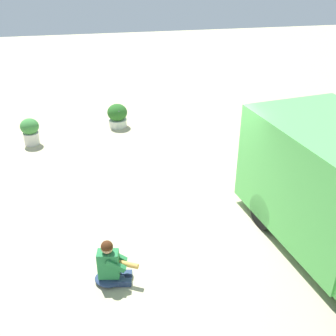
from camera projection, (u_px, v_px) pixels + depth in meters
The scene contains 4 objects.
ground_plane at pixel (180, 195), 9.44m from camera, with size 40.00×40.00×0.00m, color #BBB289.
person_customer at pixel (111, 266), 6.88m from camera, with size 0.53×0.80×0.87m.
planter_flowering_far at pixel (117, 115), 12.82m from camera, with size 0.62×0.62×0.74m.
planter_flowering_side at pixel (30, 131), 11.65m from camera, with size 0.53×0.53×0.78m.
Camera 1 is at (-7.75, 1.79, 5.13)m, focal length 43.38 mm.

